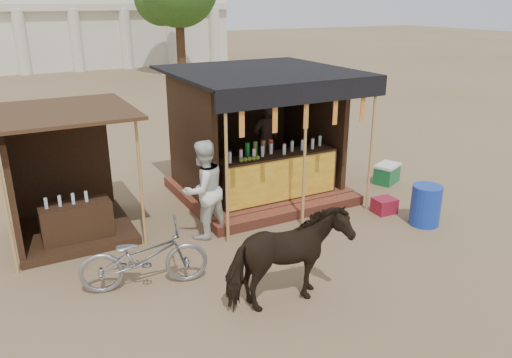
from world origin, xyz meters
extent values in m
plane|color=#846B4C|center=(0.00, 0.00, 0.00)|extent=(120.00, 120.00, 0.00)
cube|color=brown|center=(1.00, 3.50, 0.11)|extent=(3.40, 2.80, 0.22)
cube|color=brown|center=(1.00, 1.95, 0.10)|extent=(3.40, 0.35, 0.20)
cube|color=#332012|center=(1.00, 2.55, 0.69)|extent=(2.60, 0.55, 0.95)
cube|color=#B87915|center=(1.00, 2.27, 0.69)|extent=(2.50, 0.02, 0.88)
cube|color=#332012|center=(1.00, 4.75, 1.47)|extent=(3.00, 0.12, 2.50)
cube|color=#332012|center=(-0.50, 3.50, 1.47)|extent=(0.12, 2.50, 2.50)
cube|color=#332012|center=(2.50, 3.50, 1.47)|extent=(0.12, 2.50, 2.50)
cube|color=black|center=(1.00, 3.30, 2.75)|extent=(3.60, 3.60, 0.06)
cube|color=black|center=(1.00, 1.52, 2.57)|extent=(3.60, 0.06, 0.36)
cylinder|color=tan|center=(-0.60, 1.55, 1.38)|extent=(0.06, 0.06, 2.75)
cylinder|color=tan|center=(1.00, 1.55, 1.38)|extent=(0.06, 0.06, 2.75)
cylinder|color=tan|center=(2.60, 1.55, 1.38)|extent=(0.06, 0.06, 2.75)
cube|color=red|center=(-0.30, 1.55, 2.20)|extent=(0.10, 0.02, 0.55)
cube|color=red|center=(0.35, 1.55, 2.20)|extent=(0.10, 0.02, 0.55)
cube|color=red|center=(1.00, 1.55, 2.20)|extent=(0.10, 0.02, 0.55)
cube|color=red|center=(1.65, 1.55, 2.20)|extent=(0.10, 0.02, 0.55)
cube|color=red|center=(2.30, 1.55, 2.20)|extent=(0.10, 0.02, 0.55)
imported|color=black|center=(1.33, 3.60, 1.14)|extent=(0.70, 0.48, 1.84)
cube|color=#332012|center=(-3.00, 3.20, 0.07)|extent=(2.00, 2.00, 0.15)
cube|color=#332012|center=(-3.00, 4.15, 1.05)|extent=(1.90, 0.10, 2.10)
cube|color=#332012|center=(-3.95, 3.20, 1.05)|extent=(0.10, 1.90, 2.10)
cube|color=#472D19|center=(-3.00, 3.10, 2.35)|extent=(2.40, 2.40, 0.06)
cylinder|color=tan|center=(-4.05, 2.15, 1.18)|extent=(0.05, 0.05, 2.35)
cylinder|color=tan|center=(-1.95, 2.15, 1.18)|extent=(0.05, 0.05, 2.35)
cube|color=#332012|center=(-3.00, 2.70, 0.40)|extent=(1.20, 0.50, 0.80)
imported|color=black|center=(-0.69, -0.64, 0.73)|extent=(1.76, 0.84, 1.47)
imported|color=gray|center=(-2.33, 0.81, 0.50)|extent=(2.02, 1.07, 1.01)
imported|color=silver|center=(-0.87, 2.00, 0.92)|extent=(1.06, 0.93, 1.83)
cylinder|color=#1635A8|center=(3.11, 0.45, 0.40)|extent=(0.66, 0.66, 0.79)
cube|color=maroon|center=(2.81, 1.25, 0.15)|extent=(0.46, 0.39, 0.31)
cube|color=#176833|center=(4.08, 2.60, 0.20)|extent=(0.74, 0.64, 0.40)
cube|color=white|center=(4.08, 2.60, 0.43)|extent=(0.76, 0.66, 0.06)
cube|color=silver|center=(-2.00, 30.00, 4.00)|extent=(26.00, 7.00, 8.00)
cube|color=silver|center=(-2.00, 26.40, 3.70)|extent=(26.00, 0.50, 0.40)
cylinder|color=silver|center=(-2.00, 26.40, 1.80)|extent=(0.70, 0.70, 3.60)
cylinder|color=silver|center=(1.00, 26.40, 1.80)|extent=(0.70, 0.70, 3.60)
cylinder|color=silver|center=(4.00, 26.40, 1.80)|extent=(0.70, 0.70, 3.60)
cylinder|color=silver|center=(7.00, 26.40, 1.80)|extent=(0.70, 0.70, 3.60)
cylinder|color=silver|center=(10.00, 26.40, 1.80)|extent=(0.70, 0.70, 3.60)
cylinder|color=#382314|center=(6.00, 22.00, 2.00)|extent=(0.50, 0.50, 4.00)
camera|label=1|loc=(-3.97, -5.86, 4.16)|focal=35.00mm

